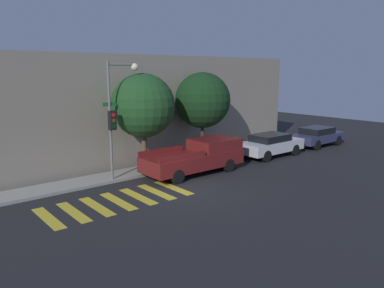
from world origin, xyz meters
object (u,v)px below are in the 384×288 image
object	(u,v)px
pickup_truck	(198,156)
tree_midblock	(203,100)
tree_near_corner	(143,106)
sedan_near_corner	(271,144)
traffic_light_pole	(117,108)
sedan_middle	(317,136)

from	to	relation	value
pickup_truck	tree_midblock	bearing A→B (deg)	43.53
tree_near_corner	sedan_near_corner	bearing A→B (deg)	-11.86
traffic_light_pole	sedan_near_corner	bearing A→B (deg)	-7.23
tree_near_corner	tree_midblock	distance (m)	4.05
sedan_middle	pickup_truck	bearing A→B (deg)	180.00
pickup_truck	sedan_middle	xyz separation A→B (m)	(11.27, -0.00, -0.14)
traffic_light_pole	pickup_truck	xyz separation A→B (m)	(3.99, -1.27, -2.74)
traffic_light_pole	sedan_middle	size ratio (longest dim) A/B	1.33
traffic_light_pole	pickup_truck	world-z (taller)	traffic_light_pole
sedan_near_corner	tree_near_corner	world-z (taller)	tree_near_corner
pickup_truck	tree_near_corner	distance (m)	3.89
pickup_truck	sedan_near_corner	world-z (taller)	pickup_truck
pickup_truck	sedan_middle	distance (m)	11.27
pickup_truck	traffic_light_pole	bearing A→B (deg)	162.35
pickup_truck	tree_near_corner	bearing A→B (deg)	142.12
tree_near_corner	tree_midblock	xyz separation A→B (m)	(4.05, 0.00, 0.08)
traffic_light_pole	tree_midblock	bearing A→B (deg)	4.54
sedan_near_corner	sedan_middle	xyz separation A→B (m)	(5.24, 0.00, -0.03)
sedan_near_corner	tree_midblock	xyz separation A→B (m)	(-4.20, 1.73, 2.87)
pickup_truck	sedan_near_corner	distance (m)	6.03
tree_near_corner	tree_midblock	bearing A→B (deg)	0.00
sedan_middle	traffic_light_pole	bearing A→B (deg)	175.24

